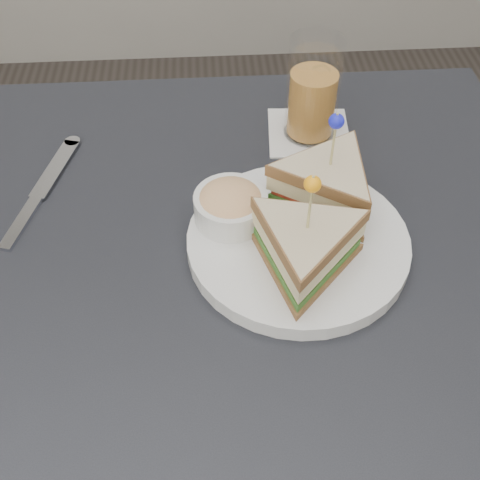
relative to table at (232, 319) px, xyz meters
name	(u,v)px	position (x,y,z in m)	size (l,w,h in m)	color
table	(232,319)	(0.00, 0.00, 0.00)	(0.80, 0.80, 0.75)	black
plate_meal	(304,220)	(0.08, 0.04, 0.12)	(0.31, 0.31, 0.15)	white
cutlery_knife	(40,193)	(-0.23, 0.15, 0.08)	(0.07, 0.21, 0.01)	silver
drink_set	(313,95)	(0.12, 0.25, 0.14)	(0.12, 0.12, 0.14)	white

